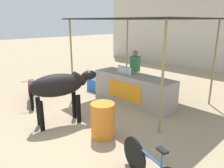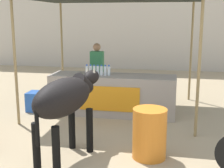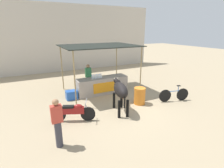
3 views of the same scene
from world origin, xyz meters
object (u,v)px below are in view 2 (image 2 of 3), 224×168
stall_counter (113,95)px  vendor_behind_counter (97,73)px  cow (66,99)px  cooler_box (40,101)px  water_barrel (149,133)px

stall_counter → vendor_behind_counter: size_ratio=1.82×
cow → stall_counter: bearing=84.3°
vendor_behind_counter → cooler_box: size_ratio=2.75×
stall_counter → vendor_behind_counter: 1.01m
stall_counter → water_barrel: stall_counter is taller
cow → cooler_box: bearing=122.4°
stall_counter → cow: 2.67m
stall_counter → cooler_box: stall_counter is taller
vendor_behind_counter → water_barrel: 3.45m
cooler_box → vendor_behind_counter: bearing=33.6°
cooler_box → cow: bearing=-57.6°
stall_counter → cow: (-0.26, -2.60, 0.55)m
cooler_box → cow: size_ratio=0.32×
water_barrel → cow: cow is taller
vendor_behind_counter → cow: bearing=-84.8°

